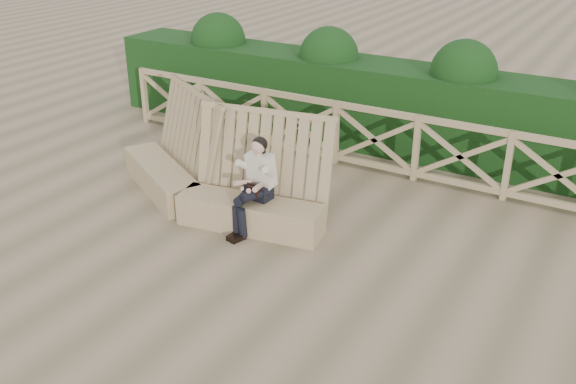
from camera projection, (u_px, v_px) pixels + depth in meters
The scene contains 5 objects.
ground at pixel (258, 265), 8.01m from camera, with size 60.00×60.00×0.00m, color brown.
bench at pixel (207, 182), 9.36m from camera, with size 3.93×1.68×1.57m.
woman at pixel (255, 182), 8.59m from camera, with size 0.38×0.80×1.32m.
guardrail at pixel (374, 140), 10.50m from camera, with size 10.10×0.09×1.10m.
hedge at pixel (403, 109), 11.35m from camera, with size 12.00×1.20×1.50m, color black.
Camera 1 is at (3.84, -5.71, 4.23)m, focal length 40.00 mm.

